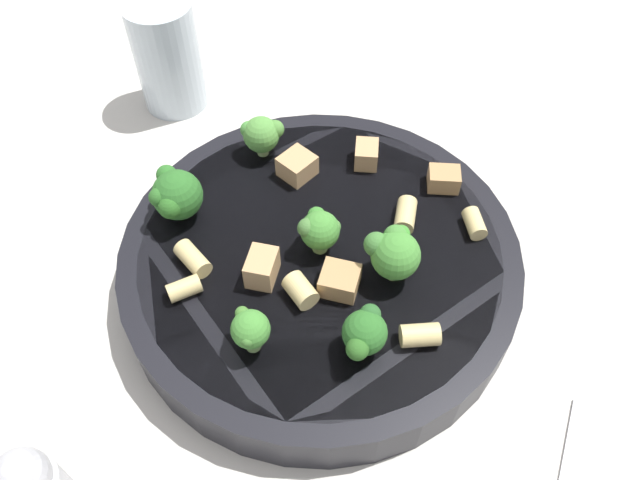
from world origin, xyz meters
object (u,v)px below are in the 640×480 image
at_px(rigatoni_5, 420,335).
at_px(rigatoni_1, 193,259).
at_px(broccoli_floret_3, 365,333).
at_px(chicken_chunk_2, 366,154).
at_px(rigatoni_2, 406,215).
at_px(rigatoni_3, 301,290).
at_px(chicken_chunk_1, 444,179).
at_px(broccoli_floret_2, 394,252).
at_px(broccoli_floret_0, 318,226).
at_px(rigatoni_4, 475,223).
at_px(chicken_chunk_0, 299,166).
at_px(broccoli_floret_4, 176,195).
at_px(drinking_glass, 169,62).
at_px(broccoli_floret_5, 250,330).
at_px(broccoli_floret_1, 262,134).
at_px(rigatoni_0, 184,288).
at_px(chicken_chunk_4, 340,281).
at_px(pasta_bowl, 320,261).
at_px(chicken_chunk_3, 262,268).

bearing_deg(rigatoni_5, rigatoni_1, -35.23).
xyz_separation_m(broccoli_floret_3, chicken_chunk_2, (-0.05, -0.16, -0.01)).
relative_size(rigatoni_2, rigatoni_3, 1.19).
relative_size(rigatoni_1, chicken_chunk_1, 1.19).
bearing_deg(rigatoni_5, rigatoni_2, -103.18).
xyz_separation_m(broccoli_floret_2, broccoli_floret_3, (0.04, 0.05, -0.01)).
xyz_separation_m(broccoli_floret_0, rigatoni_1, (0.09, -0.00, -0.01)).
distance_m(rigatoni_4, chicken_chunk_0, 0.14).
relative_size(broccoli_floret_4, drinking_glass, 0.43).
bearing_deg(chicken_chunk_2, broccoli_floret_0, 51.90).
height_order(broccoli_floret_5, rigatoni_3, broccoli_floret_5).
bearing_deg(broccoli_floret_1, broccoli_floret_0, 101.92).
distance_m(rigatoni_1, drinking_glass, 0.23).
height_order(broccoli_floret_0, rigatoni_0, broccoli_floret_0).
relative_size(broccoli_floret_0, chicken_chunk_4, 1.36).
relative_size(rigatoni_1, rigatoni_2, 1.05).
bearing_deg(rigatoni_4, chicken_chunk_4, 13.73).
relative_size(rigatoni_4, rigatoni_5, 0.91).
bearing_deg(chicken_chunk_2, broccoli_floret_4, 8.10).
bearing_deg(chicken_chunk_1, chicken_chunk_0, -20.23).
distance_m(broccoli_floret_2, rigatoni_5, 0.06).
relative_size(pasta_bowl, rigatoni_1, 10.27).
xyz_separation_m(pasta_bowl, broccoli_floret_1, (0.02, -0.11, 0.04)).
relative_size(rigatoni_5, chicken_chunk_0, 1.00).
relative_size(rigatoni_0, rigatoni_3, 0.99).
xyz_separation_m(broccoli_floret_1, chicken_chunk_3, (0.02, 0.12, -0.01)).
height_order(broccoli_floret_4, rigatoni_3, broccoli_floret_4).
bearing_deg(rigatoni_4, chicken_chunk_0, -37.10).
xyz_separation_m(rigatoni_4, rigatoni_5, (0.07, 0.08, 0.00)).
bearing_deg(broccoli_floret_0, chicken_chunk_2, -128.10).
xyz_separation_m(broccoli_floret_4, chicken_chunk_3, (-0.05, 0.07, -0.01)).
xyz_separation_m(broccoli_floret_2, broccoli_floret_5, (0.11, 0.03, -0.00)).
relative_size(broccoli_floret_0, broccoli_floret_3, 1.00).
distance_m(broccoli_floret_2, rigatoni_1, 0.14).
distance_m(broccoli_floret_4, chicken_chunk_2, 0.16).
xyz_separation_m(rigatoni_2, chicken_chunk_3, (0.11, 0.02, 0.00)).
height_order(broccoli_floret_1, broccoli_floret_3, same).
distance_m(rigatoni_2, chicken_chunk_0, 0.10).
bearing_deg(rigatoni_5, broccoli_floret_1, -71.16).
bearing_deg(rigatoni_2, chicken_chunk_3, 12.17).
bearing_deg(rigatoni_1, chicken_chunk_1, -171.24).
relative_size(broccoli_floret_2, rigatoni_2, 1.53).
distance_m(rigatoni_5, chicken_chunk_1, 0.14).
bearing_deg(rigatoni_5, pasta_bowl, -63.21).
bearing_deg(drinking_glass, chicken_chunk_3, 99.38).
height_order(chicken_chunk_0, chicken_chunk_4, chicken_chunk_0).
height_order(rigatoni_3, chicken_chunk_4, same).
height_order(rigatoni_4, drinking_glass, drinking_glass).
bearing_deg(broccoli_floret_2, chicken_chunk_2, -97.13).
xyz_separation_m(rigatoni_4, chicken_chunk_3, (0.16, 0.01, 0.00)).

